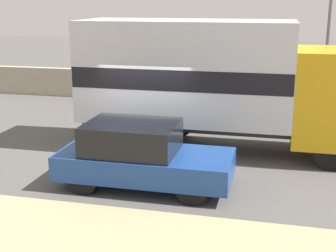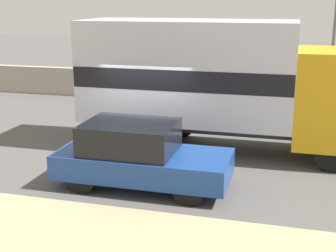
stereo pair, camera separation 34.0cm
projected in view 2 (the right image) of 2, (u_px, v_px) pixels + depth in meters
name	position (u px, v px, depth m)	size (l,w,h in m)	color
ground_plane	(138.00, 165.00, 12.18)	(80.00, 80.00, 0.00)	#514F4C
stone_wall_backdrop	(199.00, 88.00, 19.45)	(60.00, 0.35, 1.23)	#A39984
street_lamp	(336.00, 22.00, 16.39)	(0.56, 0.28, 5.77)	slate
box_truck	(216.00, 79.00, 12.94)	(7.98, 2.41, 3.63)	gold
car_hatchback	(139.00, 155.00, 10.66)	(3.94, 1.72, 1.49)	navy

